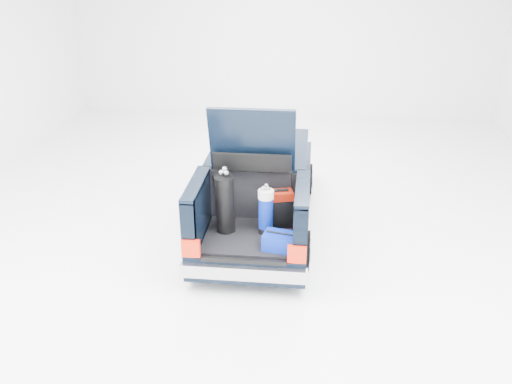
# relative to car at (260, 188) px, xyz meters

# --- Properties ---
(ground) EXTENTS (14.00, 14.00, 0.00)m
(ground) POSITION_rel_car_xyz_m (0.00, -0.11, -0.67)
(ground) COLOR white
(ground) RESTS_ON ground
(car) EXTENTS (1.87, 4.65, 2.47)m
(car) POSITION_rel_car_xyz_m (0.00, 0.00, 0.00)
(car) COLOR black
(car) RESTS_ON ground
(red_suitcase) EXTENTS (0.42, 0.33, 0.61)m
(red_suitcase) POSITION_rel_car_xyz_m (0.44, -1.23, 0.22)
(red_suitcase) COLOR #761003
(red_suitcase) RESTS_ON car
(black_golf_bag) EXTENTS (0.29, 0.36, 1.03)m
(black_golf_bag) POSITION_rel_car_xyz_m (-0.37, -1.51, 0.39)
(black_golf_bag) COLOR black
(black_golf_bag) RESTS_ON car
(blue_golf_bag) EXTENTS (0.30, 0.30, 0.79)m
(blue_golf_bag) POSITION_rel_car_xyz_m (0.24, -1.47, 0.29)
(blue_golf_bag) COLOR black
(blue_golf_bag) RESTS_ON car
(blue_duffel) EXTENTS (0.55, 0.42, 0.26)m
(blue_duffel) POSITION_rel_car_xyz_m (0.50, -1.93, 0.05)
(blue_duffel) COLOR navy
(blue_duffel) RESTS_ON car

